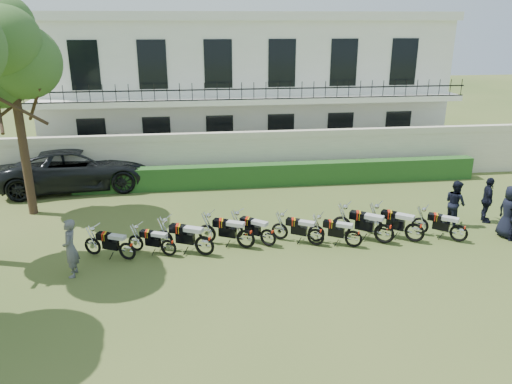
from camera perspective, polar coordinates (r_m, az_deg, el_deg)
The scene contains 20 objects.
ground at distance 15.75m, azimuth 3.69°, elevation -7.53°, with size 100.00×100.00×0.00m, color #3D5321.
perimeter_wall at distance 22.75m, azimuth -0.04°, elevation 4.15°, with size 30.00×0.35×2.30m.
hedge at distance 22.32m, azimuth 2.77°, elevation 2.04°, with size 18.00×0.60×1.00m, color #264A1A.
building at distance 28.10m, azimuth -1.61°, elevation 12.30°, with size 20.40×9.60×7.40m.
tree_west_near at distance 19.82m, azimuth -26.28°, elevation 13.87°, with size 3.40×3.20×7.90m.
motorcycle_0 at distance 15.87m, azimuth -14.52°, elevation -6.10°, with size 1.69×0.87×0.99m.
motorcycle_1 at distance 15.87m, azimuth -9.98°, elevation -5.86°, with size 1.58×0.83×0.93m.
motorcycle_2 at distance 15.70m, azimuth -5.92°, elevation -5.58°, with size 1.92×1.03×1.13m.
motorcycle_3 at distance 16.11m, azimuth -1.17°, elevation -4.87°, with size 1.84×1.00×1.09m.
motorcycle_4 at distance 16.27m, azimuth 1.40°, elevation -4.76°, with size 1.51×1.22×1.01m.
motorcycle_5 at distance 16.45m, azimuth 6.87°, elevation -4.66°, with size 1.64×0.98×1.00m.
motorcycle_6 at distance 16.51m, azimuth 11.11°, elevation -4.81°, with size 1.65×0.95×0.99m.
motorcycle_7 at distance 16.97m, azimuth 14.48°, elevation -4.10°, with size 1.80×1.31×1.16m.
motorcycle_8 at distance 17.37m, azimuth 17.72°, elevation -3.93°, with size 1.71×1.33×1.13m.
motorcycle_9 at distance 17.91m, azimuth 22.22°, elevation -3.95°, with size 1.52×1.22×1.01m.
suv at distance 23.22m, azimuth -19.56°, elevation 2.65°, with size 3.00×6.51×1.81m, color black.
inspector at distance 15.29m, azimuth -20.45°, elevation -6.03°, with size 0.63×0.42×1.74m, color slate.
officer_3 at distance 18.89m, azimuth 27.01°, elevation -2.01°, with size 0.90×0.58×1.83m, color black.
officer_4 at distance 19.22m, azimuth 21.81°, elevation -1.17°, with size 0.81×0.63×1.67m, color black.
officer_5 at distance 19.96m, azimuth 24.93°, elevation -0.84°, with size 0.99×0.41×1.70m, color black.
Camera 1 is at (-2.78, -13.80, 7.06)m, focal length 35.00 mm.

